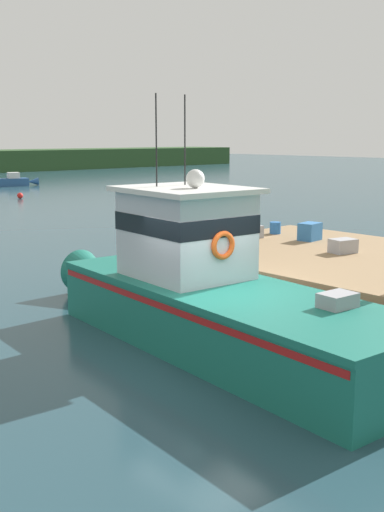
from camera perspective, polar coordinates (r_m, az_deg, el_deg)
ground_plane at (r=12.00m, az=1.99°, el=-8.58°), size 200.00×200.00×0.00m
dock at (r=15.36m, az=14.92°, el=-0.50°), size 6.00×9.00×1.20m
main_fishing_boat at (r=12.22m, az=1.26°, el=-3.30°), size 3.23×9.92×4.80m
crate_single_by_cleat at (r=17.40m, az=10.61°, el=2.19°), size 0.65×0.51×0.47m
crate_stack_mid_dock at (r=15.68m, az=13.49°, el=0.90°), size 0.69×0.57×0.34m
crate_stack_near_edge at (r=17.60m, az=5.32°, el=2.20°), size 0.70×0.59×0.34m
bait_bucket at (r=18.43m, az=7.54°, el=2.54°), size 0.32×0.32×0.34m
moored_boat_near_channel at (r=53.58m, az=-16.13°, el=6.49°), size 4.42×1.96×1.11m
mooring_buoy_outer at (r=42.66m, az=-15.28°, el=5.29°), size 0.38×0.38×0.38m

